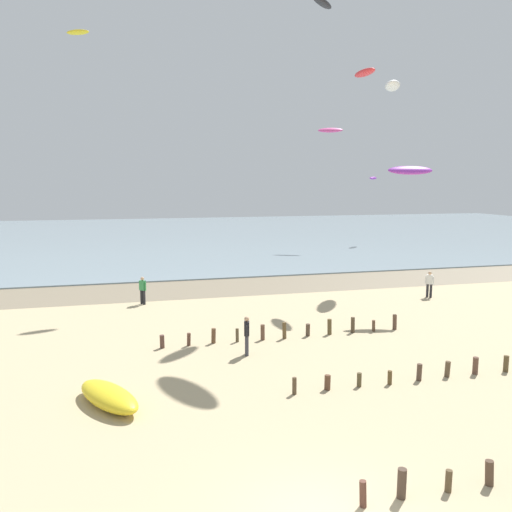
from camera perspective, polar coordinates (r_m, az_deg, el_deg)
wet_sand_strip at (r=36.18m, az=-7.85°, el=-3.69°), size 120.00×6.33×0.01m
sea at (r=73.84m, az=-11.27°, el=2.27°), size 160.00×70.00×0.10m
groyne_mid at (r=22.60m, az=25.46°, el=-10.91°), size 17.63×0.38×0.69m
groyne_far at (r=24.84m, az=3.84°, el=-8.29°), size 11.86×0.35×0.81m
person_nearest_camera at (r=22.22m, az=-1.04°, el=-8.73°), size 0.30×0.56×1.71m
person_right_flank at (r=35.04m, az=18.77°, el=-2.91°), size 0.44×0.42×1.71m
person_far_down_beach at (r=32.04m, az=-12.52°, el=-3.68°), size 0.42×0.44×1.71m
grounded_kite at (r=18.31m, az=-16.09°, el=-14.79°), size 2.61×3.42×0.65m
kite_aloft_0 at (r=36.61m, az=12.03°, el=19.36°), size 0.87×2.50×0.45m
kite_aloft_1 at (r=31.21m, az=16.81°, el=9.13°), size 2.73×1.47×0.73m
kite_aloft_3 at (r=34.63m, az=7.37°, el=26.27°), size 2.36×2.45×0.64m
kite_aloft_4 at (r=60.51m, az=8.30°, el=13.71°), size 3.00×2.08×0.81m
kite_aloft_6 at (r=41.08m, az=14.97°, el=17.86°), size 2.80×3.51×0.75m
kite_aloft_7 at (r=52.27m, az=-19.25°, el=22.49°), size 2.30×1.67×0.52m
kite_aloft_8 at (r=64.26m, az=12.93°, el=8.46°), size 1.95×2.01×0.37m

